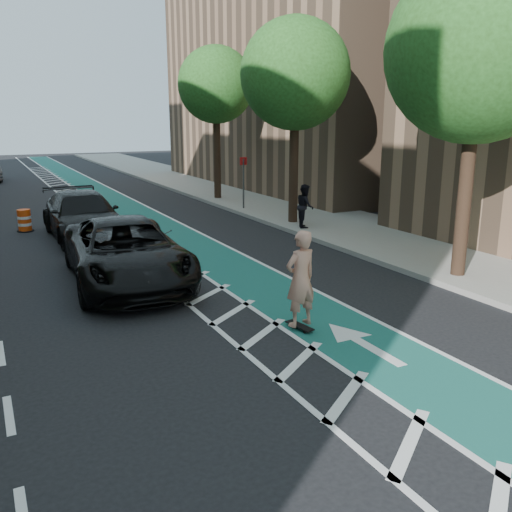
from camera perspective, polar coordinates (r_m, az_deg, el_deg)
ground at (r=11.59m, az=-9.24°, el=-7.08°), size 120.00×120.00×0.00m
bike_lane at (r=21.66m, az=-9.99°, el=2.96°), size 2.00×90.00×0.01m
buffer_strip at (r=21.27m, az=-13.84°, el=2.55°), size 1.40×90.00×0.01m
sidewalk_right at (r=24.32m, az=4.81°, el=4.53°), size 5.00×90.00×0.15m
curb_right at (r=23.13m, az=-0.37°, el=4.09°), size 0.12×90.00×0.16m
building_right_far at (r=37.10m, az=7.67°, el=22.43°), size 14.00×22.00×19.00m
tree_r_b at (r=15.25m, az=21.09°, el=19.37°), size 4.20×4.20×7.90m
tree_r_c at (r=21.49m, az=4.28°, el=18.50°), size 4.20×4.20×7.90m
tree_r_d at (r=28.61m, az=-4.48°, el=17.45°), size 4.20×4.20×7.90m
sign_post at (r=24.96m, az=-1.33°, el=7.79°), size 0.35×0.08×2.47m
skateboard at (r=11.18m, az=4.61°, el=-7.34°), size 0.30×0.72×0.09m
skateboarder at (r=10.85m, az=4.71°, el=-2.40°), size 0.78×0.58×1.98m
suv_near at (r=14.44m, az=-13.53°, el=0.44°), size 3.16×6.13×1.65m
suv_far at (r=20.33m, az=-17.73°, el=4.07°), size 2.39×5.65×1.63m
pedestrian at (r=20.63m, az=5.18°, el=5.28°), size 0.89×0.98×1.64m
barrel_b at (r=22.39m, az=-23.18°, el=3.40°), size 0.61×0.61×0.84m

